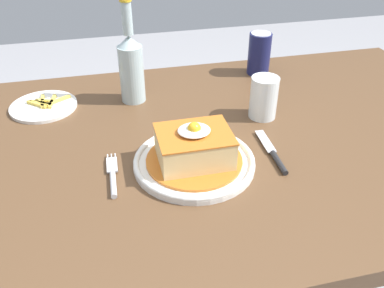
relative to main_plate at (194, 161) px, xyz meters
The scene contains 9 objects.
dining_table 0.17m from the main_plate, 48.15° to the left, with size 1.41×0.85×0.77m.
main_plate is the anchor object (origin of this frame).
sandwich_meal 0.03m from the main_plate, 109.29° to the left, with size 0.20×0.20×0.09m.
fork 0.17m from the main_plate, behind, with size 0.02×0.14×0.01m.
knife 0.17m from the main_plate, ahead, with size 0.02×0.17×0.01m.
soda_can 0.51m from the main_plate, 54.05° to the left, with size 0.07×0.07×0.12m.
beer_bottle_clear 0.35m from the main_plate, 105.58° to the left, with size 0.06×0.06×0.27m.
drinking_glass 0.27m from the main_plate, 36.80° to the left, with size 0.07×0.07×0.10m.
side_plate_fries 0.46m from the main_plate, 134.31° to the left, with size 0.17×0.17×0.02m.
Camera 1 is at (-0.24, -0.76, 1.29)m, focal length 38.30 mm.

